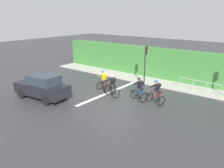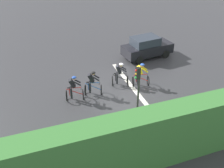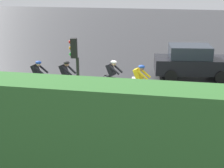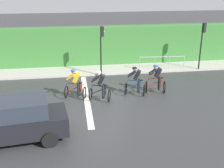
{
  "view_description": "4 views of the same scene",
  "coord_description": "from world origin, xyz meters",
  "views": [
    {
      "loc": [
        13.25,
        10.03,
        5.94
      ],
      "look_at": [
        0.98,
        0.39,
        1.15
      ],
      "focal_mm": 37.05,
      "sensor_mm": 36.0,
      "label": 1
    },
    {
      "loc": [
        -13.29,
        5.53,
        9.14
      ],
      "look_at": [
        -0.53,
        0.93,
        0.84
      ],
      "focal_mm": 40.84,
      "sensor_mm": 36.0,
      "label": 2
    },
    {
      "loc": [
        -13.32,
        -2.48,
        5.3
      ],
      "look_at": [
        -0.79,
        -0.2,
        0.98
      ],
      "focal_mm": 52.3,
      "sensor_mm": 36.0,
      "label": 3
    },
    {
      "loc": [
        14.39,
        -1.39,
        6.25
      ],
      "look_at": [
        0.31,
        0.68,
        0.86
      ],
      "focal_mm": 45.66,
      "sensor_mm": 36.0,
      "label": 4
    }
  ],
  "objects": [
    {
      "name": "pedestrian_railing_kerbside",
      "position": [
        -4.14,
        4.89,
        0.78
      ],
      "size": [
        0.27,
        3.22,
        1.03
      ],
      "color": "#999EA3",
      "rests_on": "ground"
    },
    {
      "name": "traffic_light_near_crossing",
      "position": [
        -3.36,
        0.55,
        2.22
      ],
      "size": [
        0.23,
        0.31,
        3.34
      ],
      "color": "black",
      "rests_on": "ground"
    },
    {
      "name": "stone_wall_low",
      "position": [
        -5.94,
        2.0,
        0.33
      ],
      "size": [
        0.44,
        25.76,
        0.66
      ],
      "primitive_type": "cube",
      "color": "gray",
      "rests_on": "ground"
    },
    {
      "name": "traffic_light_far_junction",
      "position": [
        -3.75,
        7.52,
        2.22
      ],
      "size": [
        0.24,
        0.31,
        3.34
      ],
      "color": "black",
      "rests_on": "ground"
    },
    {
      "name": "sidewalk_kerb",
      "position": [
        -5.04,
        2.0,
        0.06
      ],
      "size": [
        2.8,
        25.76,
        0.12
      ],
      "primitive_type": "cube",
      "color": "#ADA89E",
      "rests_on": "ground"
    },
    {
      "name": "cyclist_lead",
      "position": [
        -0.21,
        3.3,
        0.8
      ],
      "size": [
        0.88,
        1.19,
        1.66
      ],
      "color": "black",
      "rests_on": "ground"
    },
    {
      "name": "car_black",
      "position": [
        3.89,
        -3.69,
        0.87
      ],
      "size": [
        2.25,
        4.27,
        1.76
      ],
      "color": "black",
      "rests_on": "ground"
    },
    {
      "name": "hedge_wall",
      "position": [
        -6.24,
        2.0,
        1.42
      ],
      "size": [
        1.1,
        25.76,
        2.84
      ],
      "primitive_type": "cube",
      "color": "#387533",
      "rests_on": "ground"
    },
    {
      "name": "ground_plane",
      "position": [
        0.0,
        0.0,
        0.0
      ],
      "size": [
        80.0,
        80.0,
        0.0
      ],
      "primitive_type": "plane",
      "color": "#333335"
    },
    {
      "name": "cyclist_second",
      "position": [
        -0.01,
        2.06,
        0.8
      ],
      "size": [
        0.99,
        1.24,
        1.66
      ],
      "color": "black",
      "rests_on": "ground"
    },
    {
      "name": "cyclist_mid",
      "position": [
        0.47,
        0.03,
        0.8
      ],
      "size": [
        0.98,
        1.24,
        1.66
      ],
      "color": "black",
      "rests_on": "ground"
    },
    {
      "name": "cyclist_fourth",
      "position": [
        -0.06,
        -1.25,
        0.8
      ],
      "size": [
        0.96,
        1.23,
        1.66
      ],
      "color": "black",
      "rests_on": "ground"
    },
    {
      "name": "road_marking_stop_line",
      "position": [
        0.0,
        -0.69,
        0.0
      ],
      "size": [
        7.0,
        0.3,
        0.01
      ],
      "primitive_type": "cube",
      "color": "silver",
      "rests_on": "ground"
    }
  ]
}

